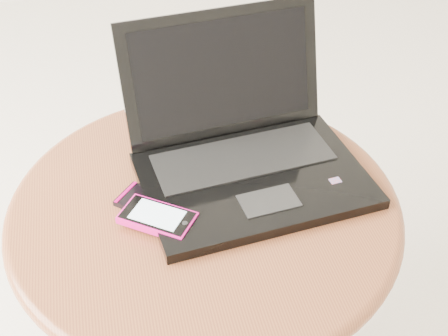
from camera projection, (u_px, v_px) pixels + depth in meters
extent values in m
cylinder|color=#582B15|center=(207.00, 299.00, 1.08)|extent=(0.10, 0.10, 0.43)
cylinder|color=brown|center=(205.00, 206.00, 0.93)|extent=(0.58, 0.58, 0.03)
torus|color=brown|center=(205.00, 206.00, 0.93)|extent=(0.61, 0.61, 0.03)
cube|color=black|center=(254.00, 180.00, 0.95)|extent=(0.37, 0.28, 0.02)
cube|color=black|center=(243.00, 157.00, 0.98)|extent=(0.30, 0.14, 0.00)
cube|color=black|center=(269.00, 201.00, 0.90)|extent=(0.09, 0.06, 0.00)
cube|color=red|center=(335.00, 181.00, 0.93)|extent=(0.02, 0.02, 0.00)
cube|color=black|center=(223.00, 73.00, 0.99)|extent=(0.34, 0.10, 0.21)
cube|color=black|center=(223.00, 74.00, 0.98)|extent=(0.30, 0.08, 0.17)
cube|color=black|center=(151.00, 204.00, 0.91)|extent=(0.11, 0.11, 0.01)
cube|color=#AB0159|center=(126.00, 192.00, 0.92)|extent=(0.04, 0.04, 0.00)
cube|color=#DB0F7F|center=(158.00, 218.00, 0.87)|extent=(0.12, 0.11, 0.01)
cube|color=black|center=(157.00, 215.00, 0.87)|extent=(0.11, 0.10, 0.00)
cube|color=silver|center=(157.00, 215.00, 0.87)|extent=(0.09, 0.08, 0.00)
cylinder|color=black|center=(185.00, 223.00, 0.85)|extent=(0.01, 0.01, 0.00)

